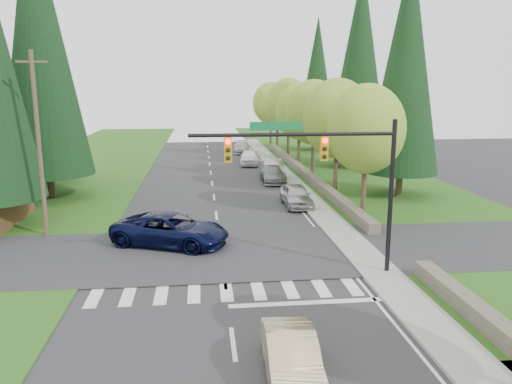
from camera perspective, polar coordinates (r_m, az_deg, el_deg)
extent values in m
plane|color=#28282B|center=(17.69, -2.84, -15.39)|extent=(120.00, 120.00, 0.00)
cube|color=#315717|center=(39.15, 14.60, -0.40)|extent=(14.00, 110.00, 0.06)
cube|color=#315717|center=(38.55, -24.48, -1.29)|extent=(14.00, 110.00, 0.06)
cube|color=#28282B|center=(25.06, -3.98, -7.00)|extent=(120.00, 8.00, 0.10)
cube|color=gray|center=(39.33, 5.23, 0.04)|extent=(1.80, 80.00, 0.13)
cube|color=gray|center=(39.17, 4.01, 0.02)|extent=(0.20, 80.00, 0.13)
cube|color=#4C4438|center=(47.31, 5.33, 2.40)|extent=(0.70, 40.00, 0.70)
cylinder|color=black|center=(22.26, 15.14, -0.73)|extent=(0.20, 0.20, 6.80)
cylinder|color=black|center=(20.64, 4.31, 6.57)|extent=(8.60, 0.16, 0.16)
cube|color=#0C662D|center=(20.54, 2.36, 7.54)|extent=(2.20, 0.04, 0.35)
cube|color=#BF8C0C|center=(20.98, 7.79, 4.93)|extent=(0.32, 0.24, 1.00)
sphere|color=#FF0C05|center=(20.81, 7.91, 5.84)|extent=(0.22, 0.22, 0.22)
cube|color=#BF8C0C|center=(20.38, -3.23, 4.82)|extent=(0.32, 0.24, 1.00)
sphere|color=#FF0C05|center=(20.20, -3.22, 5.75)|extent=(0.22, 0.22, 0.22)
cylinder|color=#473828|center=(29.17, -23.54, 4.80)|extent=(0.24, 0.24, 10.00)
cube|color=#473828|center=(29.03, -24.28, 13.43)|extent=(1.60, 0.10, 0.12)
cylinder|color=#38281C|center=(31.88, 12.23, 1.28)|extent=(0.32, 0.32, 4.76)
ellipsoid|color=olive|center=(31.47, 12.49, 7.07)|extent=(4.80, 4.80, 5.52)
cylinder|color=#38281C|center=(38.50, 9.10, 3.32)|extent=(0.32, 0.32, 4.93)
ellipsoid|color=olive|center=(38.16, 9.27, 8.29)|extent=(5.20, 5.20, 5.98)
cylinder|color=#38281C|center=(45.17, 6.52, 4.71)|extent=(0.32, 0.32, 5.04)
ellipsoid|color=olive|center=(44.88, 6.62, 9.05)|extent=(5.00, 5.00, 5.75)
cylinder|color=#38281C|center=(52.01, 4.92, 5.56)|extent=(0.32, 0.32, 4.82)
ellipsoid|color=olive|center=(51.75, 4.98, 9.15)|extent=(5.00, 5.00, 5.75)
cylinder|color=#38281C|center=(58.85, 3.69, 6.47)|extent=(0.32, 0.32, 5.15)
ellipsoid|color=olive|center=(58.63, 3.74, 9.88)|extent=(5.40, 5.40, 6.21)
cylinder|color=#38281C|center=(65.72, 2.45, 6.86)|extent=(0.32, 0.32, 4.70)
ellipsoid|color=olive|center=(65.52, 2.48, 9.64)|extent=(4.80, 4.80, 5.52)
cylinder|color=#38281C|center=(72.62, 1.69, 7.45)|extent=(0.32, 0.32, 4.98)
ellipsoid|color=olive|center=(72.44, 1.70, 10.12)|extent=(5.20, 5.20, 5.98)
cylinder|color=#38281C|center=(39.94, -22.37, 0.74)|extent=(0.50, 0.50, 2.00)
cone|color=black|center=(39.43, -23.59, 15.59)|extent=(6.46, 6.46, 19.00)
cylinder|color=#38281C|center=(46.17, -22.76, 2.11)|extent=(0.50, 0.50, 2.00)
cone|color=black|center=(45.68, -23.71, 13.68)|extent=(5.78, 5.78, 17.00)
cylinder|color=#38281C|center=(39.33, 16.04, 1.01)|extent=(0.50, 0.50, 2.00)
cone|color=black|center=(38.72, 16.80, 13.91)|extent=(5.44, 5.44, 16.00)
cylinder|color=#38281C|center=(52.66, 11.32, 3.90)|extent=(0.50, 0.50, 2.00)
cone|color=black|center=(52.25, 11.77, 14.61)|extent=(6.12, 6.12, 18.00)
cylinder|color=#38281C|center=(65.80, 6.82, 5.61)|extent=(0.50, 0.50, 2.00)
cone|color=black|center=(65.43, 7.00, 12.85)|extent=(5.10, 5.10, 15.00)
imported|color=#D0B88B|center=(14.71, 4.11, -18.47)|extent=(1.59, 4.16, 1.35)
imported|color=black|center=(26.33, -9.73, -4.30)|extent=(6.68, 4.90, 1.69)
imported|color=#AFB0B4|center=(34.62, 4.61, -0.40)|extent=(1.87, 4.49, 1.52)
imported|color=slate|center=(43.34, 1.92, 2.05)|extent=(2.04, 4.89, 1.41)
imported|color=#B8B8BD|center=(45.75, 1.91, 2.72)|extent=(1.79, 4.99, 1.64)
imported|color=white|center=(53.07, -0.77, 3.98)|extent=(2.36, 4.88, 1.61)
imported|color=#ADAEB2|center=(62.90, -1.65, 5.13)|extent=(2.24, 4.96, 1.41)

